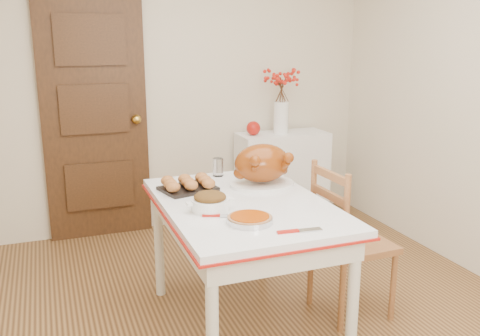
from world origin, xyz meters
name	(u,v)px	position (x,y,z in m)	size (l,w,h in m)	color
floor	(266,336)	(0.00, 0.00, 0.00)	(3.50, 4.00, 0.00)	#482B15
wall_back	(176,87)	(0.00, 2.00, 1.25)	(3.50, 0.00, 2.50)	beige
door_back	(95,117)	(-0.70, 1.97, 1.03)	(0.85, 0.06, 2.06)	black
sideboard	(282,177)	(0.93, 1.78, 0.41)	(0.82, 0.36, 0.82)	white
kitchen_table	(243,266)	(-0.09, 0.14, 0.39)	(0.90, 1.32, 0.79)	white
chair_oak	(353,240)	(0.61, 0.08, 0.48)	(0.42, 0.42, 0.96)	#905E35
berry_vase	(281,101)	(0.91, 1.78, 1.12)	(0.31, 0.31, 0.59)	white
apple	(253,128)	(0.64, 1.78, 0.88)	(0.13, 0.13, 0.13)	#AB150D
turkey_platter	(262,165)	(0.13, 0.39, 0.92)	(0.40, 0.32, 0.26)	#772B02
pumpkin_pie	(250,218)	(-0.18, -0.20, 0.81)	(0.23, 0.23, 0.05)	#983200
stuffing_dish	(210,202)	(-0.31, 0.05, 0.84)	(0.26, 0.20, 0.10)	#4F3011
rolls_tray	(188,184)	(-0.32, 0.45, 0.83)	(0.30, 0.24, 0.08)	#B8692C
pie_server	(299,230)	(0.00, -0.39, 0.79)	(0.22, 0.06, 0.01)	silver
carving_knife	(227,215)	(-0.26, -0.07, 0.79)	(0.26, 0.06, 0.01)	silver
drinking_glass	(218,167)	(-0.05, 0.69, 0.85)	(0.07, 0.07, 0.12)	white
shaker_pair	(265,167)	(0.26, 0.63, 0.83)	(0.09, 0.04, 0.09)	white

